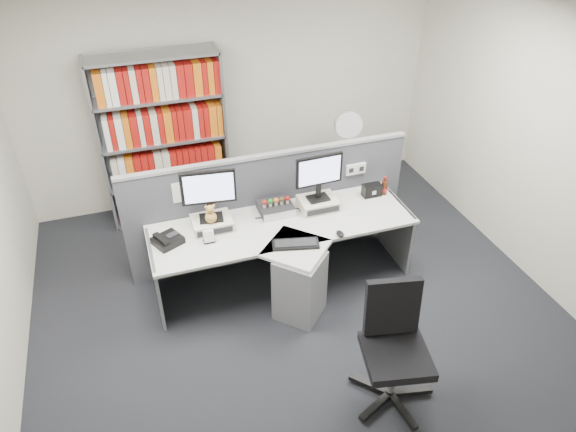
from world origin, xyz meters
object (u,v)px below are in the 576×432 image
object	(u,v)px
filing_cabinet	(345,178)
desk_fan	(348,128)
desk_phone	(167,240)
speaker	(372,190)
desk_calendar	(209,237)
desktop_pc	(276,208)
mouse	(340,234)
cola_bottle	(384,188)
desk	(290,258)
monitor_right	(319,174)
shelving_unit	(164,142)
monitor_left	(209,191)
office_chair	(394,343)
keyboard	(296,244)

from	to	relation	value
filing_cabinet	desk_fan	world-z (taller)	desk_fan
desk_phone	speaker	distance (m)	2.17
desk_calendar	desktop_pc	bearing A→B (deg)	20.77
mouse	desk_calendar	size ratio (longest dim) A/B	0.83
cola_bottle	desk	bearing A→B (deg)	-161.54
cola_bottle	desk_fan	distance (m)	1.03
monitor_right	cola_bottle	xyz separation A→B (m)	(0.75, 0.01, -0.31)
desk	filing_cabinet	bearing A→B (deg)	49.39
desk_phone	shelving_unit	size ratio (longest dim) A/B	0.16
monitor_left	desktop_pc	xyz separation A→B (m)	(0.67, 0.06, -0.37)
office_chair	monitor_right	bearing A→B (deg)	88.70
office_chair	keyboard	bearing A→B (deg)	107.41
monitor_left	speaker	distance (m)	1.76
desktop_pc	desk_phone	world-z (taller)	desk_phone
desk	monitor_left	distance (m)	1.02
monitor_left	filing_cabinet	distance (m)	2.26
monitor_left	cola_bottle	xyz separation A→B (m)	(1.85, 0.01, -0.33)
keyboard	cola_bottle	size ratio (longest dim) A/B	2.14
desktop_pc	desk_calendar	bearing A→B (deg)	-159.23
desk	cola_bottle	distance (m)	1.30
monitor_right	keyboard	distance (m)	0.78
keyboard	speaker	world-z (taller)	speaker
desktop_pc	shelving_unit	size ratio (longest dim) A/B	0.17
desktop_pc	office_chair	xyz separation A→B (m)	(0.39, -1.82, -0.20)
desk	shelving_unit	xyz separation A→B (m)	(-0.90, 1.85, 0.52)
desk	cola_bottle	size ratio (longest dim) A/B	12.14
desk	monitor_right	xyz separation A→B (m)	(0.43, 0.38, 0.66)
desktop_pc	speaker	xyz separation A→B (m)	(1.06, -0.03, 0.02)
keyboard	shelving_unit	distance (m)	2.20
monitor_right	desktop_pc	world-z (taller)	monitor_right
speaker	shelving_unit	size ratio (longest dim) A/B	0.10
mouse	desk_phone	size ratio (longest dim) A/B	0.34
monitor_right	desk_fan	bearing A→B (deg)	52.96
keyboard	shelving_unit	xyz separation A→B (m)	(-0.91, 1.99, 0.24)
office_chair	desk_phone	bearing A→B (deg)	132.69
mouse	desktop_pc	bearing A→B (deg)	128.29
desk_fan	office_chair	world-z (taller)	desk_fan
desk_phone	filing_cabinet	size ratio (longest dim) A/B	0.45
keyboard	shelving_unit	bearing A→B (deg)	114.49
cola_bottle	monitor_left	bearing A→B (deg)	-179.60
monitor_left	monitor_right	bearing A→B (deg)	-0.00
speaker	desk_fan	xyz separation A→B (m)	(0.15, 0.98, 0.25)
mouse	desk_calendar	bearing A→B (deg)	166.01
desk_calendar	shelving_unit	bearing A→B (deg)	95.34
desk	mouse	bearing A→B (deg)	-16.74
desktop_pc	filing_cabinet	size ratio (longest dim) A/B	0.48
speaker	filing_cabinet	size ratio (longest dim) A/B	0.28
desk_phone	speaker	world-z (taller)	speaker
desk_calendar	filing_cabinet	bearing A→B (deg)	32.52
desktop_pc	desk_fan	xyz separation A→B (m)	(1.20, 0.96, 0.28)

